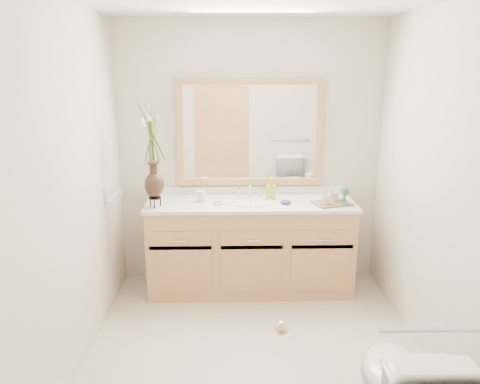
{
  "coord_description": "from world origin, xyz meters",
  "views": [
    {
      "loc": [
        -0.18,
        -2.95,
        1.99
      ],
      "look_at": [
        -0.1,
        0.65,
        1.02
      ],
      "focal_mm": 35.0,
      "sensor_mm": 36.0,
      "label": 1
    }
  ],
  "objects_px": {
    "tray": "(332,203)",
    "flower_vase": "(152,144)",
    "tumbler": "(201,196)",
    "soap_bottle": "(271,190)"
  },
  "relations": [
    {
      "from": "flower_vase",
      "to": "tumbler",
      "type": "relative_size",
      "value": 8.16
    },
    {
      "from": "soap_bottle",
      "to": "tray",
      "type": "xyz_separation_m",
      "value": [
        0.52,
        -0.19,
        -0.08
      ]
    },
    {
      "from": "soap_bottle",
      "to": "tray",
      "type": "bearing_deg",
      "value": -12.82
    },
    {
      "from": "tray",
      "to": "tumbler",
      "type": "bearing_deg",
      "value": 156.59
    },
    {
      "from": "tray",
      "to": "flower_vase",
      "type": "bearing_deg",
      "value": 163.12
    },
    {
      "from": "flower_vase",
      "to": "soap_bottle",
      "type": "bearing_deg",
      "value": 12.65
    },
    {
      "from": "tumbler",
      "to": "soap_bottle",
      "type": "xyz_separation_m",
      "value": [
        0.62,
        0.08,
        0.04
      ]
    },
    {
      "from": "tumbler",
      "to": "soap_bottle",
      "type": "relative_size",
      "value": 0.58
    },
    {
      "from": "flower_vase",
      "to": "soap_bottle",
      "type": "height_order",
      "value": "flower_vase"
    },
    {
      "from": "tumbler",
      "to": "soap_bottle",
      "type": "height_order",
      "value": "soap_bottle"
    }
  ]
}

